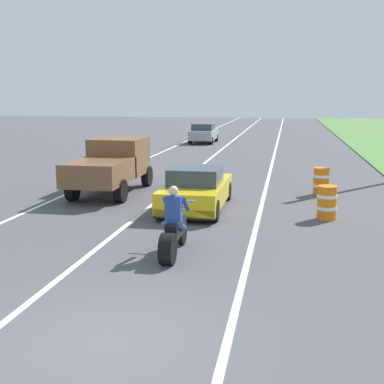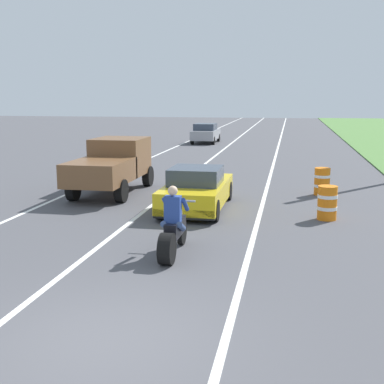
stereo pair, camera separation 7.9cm
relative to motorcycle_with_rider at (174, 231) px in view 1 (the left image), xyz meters
name	(u,v)px [view 1 (the left image)]	position (x,y,z in m)	size (l,w,h in m)	color
ground_plane	(103,342)	(-0.13, -4.22, -0.59)	(160.00, 160.00, 0.00)	#4C4C51
lane_stripe_left_solid	(138,163)	(-5.53, 15.78, -0.59)	(0.14, 120.00, 0.01)	white
lane_stripe_right_solid	(271,166)	(1.67, 15.78, -0.59)	(0.14, 120.00, 0.01)	white
lane_stripe_centre_dashed	(203,164)	(-1.93, 15.78, -0.59)	(0.14, 120.00, 0.01)	white
motorcycle_with_rider	(174,231)	(0.00, 0.00, 0.00)	(0.70, 2.21, 1.62)	black
sports_car_yellow	(196,190)	(-0.36, 4.94, 0.04)	(1.84, 4.30, 1.37)	yellow
pickup_truck_left_lane_brown	(111,164)	(-3.94, 7.09, 0.51)	(2.02, 4.80, 1.98)	brown
construction_barrel_nearest	(327,203)	(3.64, 4.27, -0.09)	(0.58, 0.58, 1.00)	orange
construction_barrel_mid	(321,181)	(3.71, 8.16, -0.09)	(0.58, 0.58, 1.00)	orange
distant_car_far_ahead	(204,133)	(-3.93, 28.32, 0.18)	(1.80, 4.00, 1.50)	#99999E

